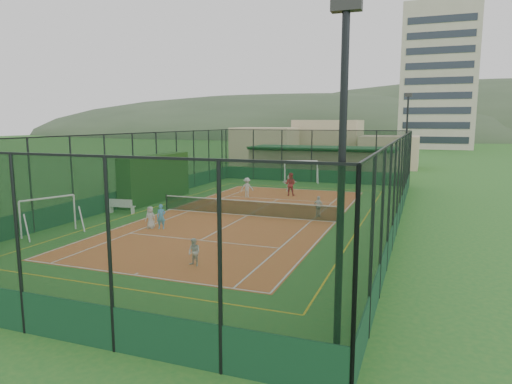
% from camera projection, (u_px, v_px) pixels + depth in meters
% --- Properties ---
extents(ground, '(300.00, 300.00, 0.00)m').
position_uv_depth(ground, '(247.00, 216.00, 28.45)').
color(ground, '#226526').
rests_on(ground, ground).
extents(court_slab, '(11.17, 23.97, 0.01)m').
position_uv_depth(court_slab, '(247.00, 216.00, 28.45)').
color(court_slab, '#C75E2C').
rests_on(court_slab, ground).
extents(tennis_net, '(11.67, 0.12, 1.06)m').
position_uv_depth(tennis_net, '(247.00, 207.00, 28.37)').
color(tennis_net, black).
rests_on(tennis_net, ground).
extents(perimeter_fence, '(18.12, 34.12, 5.00)m').
position_uv_depth(perimeter_fence, '(247.00, 176.00, 28.07)').
color(perimeter_fence, black).
rests_on(perimeter_fence, ground).
extents(floodlight_se, '(0.60, 0.26, 8.25)m').
position_uv_depth(floodlight_se, '(341.00, 204.00, 9.49)').
color(floodlight_se, black).
rests_on(floodlight_se, ground).
extents(floodlight_ne, '(0.60, 0.26, 8.25)m').
position_uv_depth(floodlight_ne, '(406.00, 141.00, 40.26)').
color(floodlight_ne, black).
rests_on(floodlight_ne, ground).
extents(clubhouse, '(15.20, 7.20, 3.15)m').
position_uv_depth(clubhouse, '(322.00, 162.00, 48.60)').
color(clubhouse, tan).
rests_on(clubhouse, ground).
extents(apartment_tower, '(15.00, 12.00, 30.00)m').
position_uv_depth(apartment_tower, '(438.00, 78.00, 98.03)').
color(apartment_tower, beige).
rests_on(apartment_tower, ground).
extents(distant_hills, '(200.00, 60.00, 24.00)m').
position_uv_depth(distant_hills, '(396.00, 137.00, 167.47)').
color(distant_hills, '#384C33').
rests_on(distant_hills, ground).
extents(hedge_left, '(1.16, 7.74, 3.39)m').
position_uv_depth(hedge_left, '(156.00, 178.00, 33.55)').
color(hedge_left, black).
rests_on(hedge_left, ground).
extents(white_bench, '(1.77, 0.67, 0.97)m').
position_uv_depth(white_bench, '(122.00, 206.00, 29.11)').
color(white_bench, white).
rests_on(white_bench, ground).
extents(futsal_goal_near, '(3.04, 1.86, 1.89)m').
position_uv_depth(futsal_goal_near, '(49.00, 216.00, 23.77)').
color(futsal_goal_near, white).
rests_on(futsal_goal_near, ground).
extents(futsal_goal_far, '(3.34, 1.92, 2.07)m').
position_uv_depth(futsal_goal_far, '(301.00, 172.00, 43.77)').
color(futsal_goal_far, white).
rests_on(futsal_goal_far, ground).
extents(child_near_left, '(0.61, 0.40, 1.23)m').
position_uv_depth(child_near_left, '(150.00, 217.00, 24.94)').
color(child_near_left, silver).
rests_on(child_near_left, court_slab).
extents(child_near_mid, '(0.57, 0.46, 1.35)m').
position_uv_depth(child_near_mid, '(161.00, 217.00, 24.87)').
color(child_near_mid, '#51AAE5').
rests_on(child_near_mid, court_slab).
extents(child_near_right, '(0.66, 0.57, 1.14)m').
position_uv_depth(child_near_right, '(194.00, 252.00, 18.46)').
color(child_near_right, silver).
rests_on(child_near_right, court_slab).
extents(child_far_left, '(1.09, 0.78, 1.52)m').
position_uv_depth(child_far_left, '(247.00, 187.00, 35.19)').
color(child_far_left, silver).
rests_on(child_far_left, court_slab).
extents(child_far_right, '(0.81, 0.58, 1.28)m').
position_uv_depth(child_far_right, '(319.00, 206.00, 28.01)').
color(child_far_right, white).
rests_on(child_far_right, court_slab).
extents(child_far_back, '(1.36, 0.78, 1.40)m').
position_uv_depth(child_far_back, '(289.00, 183.00, 38.24)').
color(child_far_back, white).
rests_on(child_far_back, court_slab).
extents(coach, '(0.90, 0.71, 1.81)m').
position_uv_depth(coach, '(290.00, 184.00, 35.96)').
color(coach, '#AB1229').
rests_on(coach, court_slab).
extents(tennis_balls, '(6.29, 1.19, 0.07)m').
position_uv_depth(tennis_balls, '(233.00, 208.00, 30.63)').
color(tennis_balls, '#CCE033').
rests_on(tennis_balls, court_slab).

